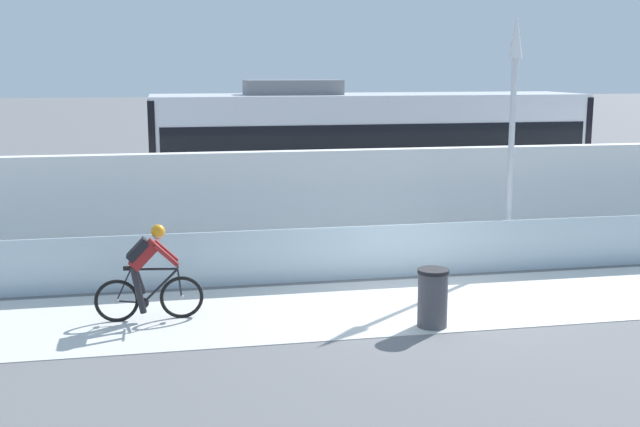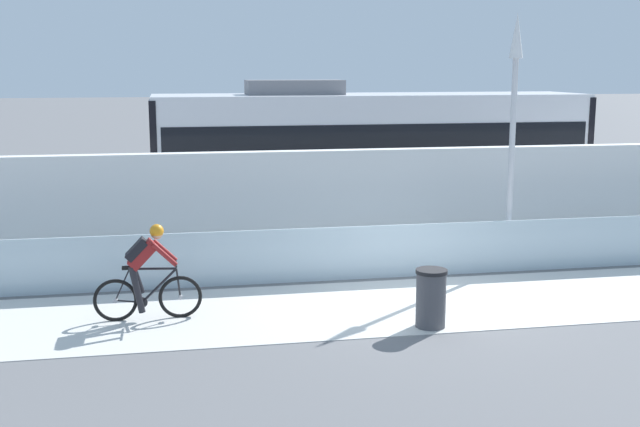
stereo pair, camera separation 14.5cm
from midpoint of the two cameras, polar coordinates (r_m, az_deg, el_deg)
ground_plane at (r=14.26m, az=7.46°, el=-6.46°), size 200.00×200.00×0.00m
bike_path_deck at (r=14.25m, az=7.46°, el=-6.44°), size 32.00×3.20×0.01m
glass_parapet at (r=15.83m, az=5.42°, el=-2.72°), size 32.00×0.05×1.06m
concrete_barrier_wall at (r=17.40m, az=3.82°, el=0.72°), size 32.00×0.36×2.38m
tram_rail_near at (r=19.99m, az=2.00°, el=-1.44°), size 32.00×0.08×0.01m
tram_rail_far at (r=21.36m, az=1.15°, el=-0.66°), size 32.00×0.08×0.01m
tram at (r=20.57m, az=3.81°, el=4.21°), size 11.06×2.54×3.81m
cyclist_on_bike at (r=13.37m, az=-12.04°, el=-4.19°), size 1.77×0.58×1.61m
lamp_post_antenna at (r=16.62m, az=13.97°, el=7.28°), size 0.28×0.28×5.20m
trash_bin at (r=12.91m, az=8.28°, el=-6.04°), size 0.51×0.51×0.96m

